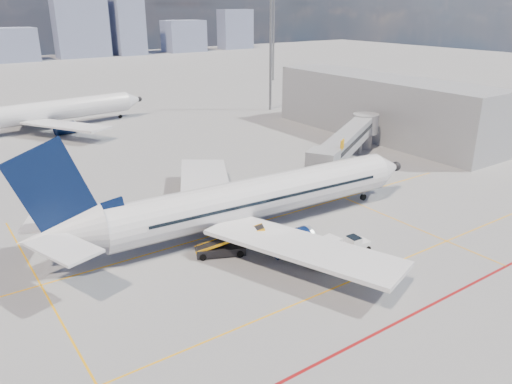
# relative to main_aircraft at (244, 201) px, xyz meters

# --- Properties ---
(ground) EXTENTS (420.00, 420.00, 0.00)m
(ground) POSITION_rel_main_aircraft_xyz_m (0.65, -7.16, -3.22)
(ground) COLOR gray
(ground) RESTS_ON ground
(apron_markings) EXTENTS (90.00, 35.12, 0.01)m
(apron_markings) POSITION_rel_main_aircraft_xyz_m (0.07, -11.07, -3.21)
(apron_markings) COLOR orange
(apron_markings) RESTS_ON ground
(jet_bridge) EXTENTS (23.55, 15.78, 6.30)m
(jet_bridge) POSITION_rel_main_aircraft_xyz_m (24.16, 9.75, 0.52)
(jet_bridge) COLOR #94969C
(jet_bridge) RESTS_ON ground
(terminal_block) EXTENTS (10.00, 42.00, 10.00)m
(terminal_block) POSITION_rel_main_aircraft_xyz_m (40.60, 18.84, 1.78)
(terminal_block) COLOR #94969C
(terminal_block) RESTS_ON ground
(floodlight_mast_ne) EXTENTS (3.20, 0.61, 25.45)m
(floodlight_mast_ne) POSITION_rel_main_aircraft_xyz_m (38.65, 47.83, 10.37)
(floodlight_mast_ne) COLOR slate
(floodlight_mast_ne) RESTS_ON ground
(floodlight_mast_far) EXTENTS (3.20, 0.61, 25.45)m
(floodlight_mast_far) POSITION_rel_main_aircraft_xyz_m (65.65, 82.83, 10.37)
(floodlight_mast_far) COLOR slate
(floodlight_mast_far) RESTS_ON ground
(main_aircraft) EXTENTS (42.22, 36.76, 12.31)m
(main_aircraft) POSITION_rel_main_aircraft_xyz_m (0.00, 0.00, 0.00)
(main_aircraft) COLOR silver
(main_aircraft) RESTS_ON ground
(second_aircraft) EXTENTS (38.33, 33.33, 11.22)m
(second_aircraft) POSITION_rel_main_aircraft_xyz_m (-5.46, 56.28, 0.01)
(second_aircraft) COLOR silver
(second_aircraft) RESTS_ON ground
(baggage_tug) EXTENTS (2.38, 1.51, 1.61)m
(baggage_tug) POSITION_rel_main_aircraft_xyz_m (5.82, -9.67, -2.45)
(baggage_tug) COLOR silver
(baggage_tug) RESTS_ON ground
(cargo_dolly) EXTENTS (3.88, 2.13, 2.03)m
(cargo_dolly) POSITION_rel_main_aircraft_xyz_m (1.99, -9.44, -2.11)
(cargo_dolly) COLOR black
(cargo_dolly) RESTS_ON ground
(belt_loader) EXTENTS (6.27, 3.85, 2.59)m
(belt_loader) POSITION_rel_main_aircraft_xyz_m (-4.51, -3.14, -2.55)
(belt_loader) COLOR black
(belt_loader) RESTS_ON ground
(ramp_worker) EXTENTS (0.50, 0.68, 1.72)m
(ramp_worker) POSITION_rel_main_aircraft_xyz_m (4.09, -10.84, -2.36)
(ramp_worker) COLOR yellow
(ramp_worker) RESTS_ON ground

